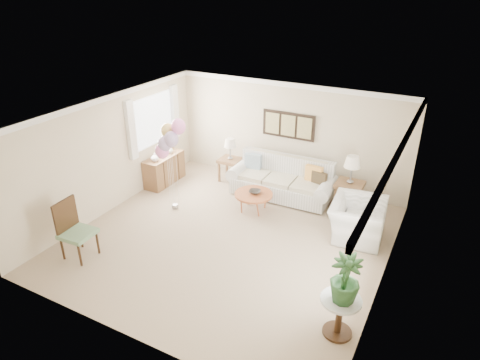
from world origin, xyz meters
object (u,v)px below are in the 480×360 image
at_px(coffee_table, 254,195).
at_px(armchair, 357,220).
at_px(balloon_cluster, 169,139).
at_px(sofa, 283,181).
at_px(accent_chair, 74,228).

distance_m(coffee_table, armchair, 2.32).
xyz_separation_m(armchair, balloon_cluster, (-3.97, -0.82, 1.33)).
distance_m(sofa, balloon_cluster, 2.95).
distance_m(armchair, balloon_cluster, 4.26).
bearing_deg(coffee_table, sofa, 73.65).
bearing_deg(coffee_table, accent_chair, -125.31).
height_order(armchair, balloon_cluster, balloon_cluster).
height_order(sofa, accent_chair, accent_chair).
relative_size(sofa, coffee_table, 2.99).
bearing_deg(balloon_cluster, accent_chair, -103.61).
height_order(coffee_table, armchair, armchair).
relative_size(sofa, balloon_cluster, 1.20).
bearing_deg(coffee_table, armchair, 0.89).
distance_m(coffee_table, accent_chair, 3.82).
xyz_separation_m(armchair, accent_chair, (-4.53, -3.15, 0.21)).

